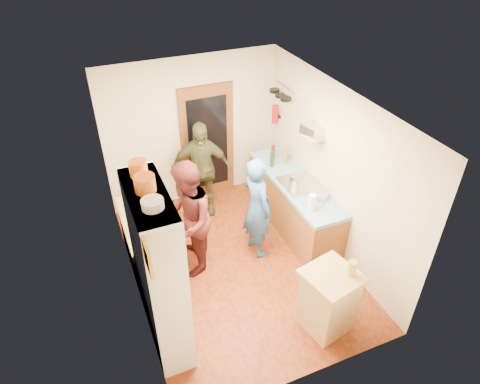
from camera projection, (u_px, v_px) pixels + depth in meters
floor at (238, 265)px, 6.51m from camera, size 3.00×4.00×0.02m
ceiling at (237, 104)px, 5.00m from camera, size 3.00×4.00×0.02m
wall_back at (192, 132)px, 7.27m from camera, size 3.00×0.02×2.60m
wall_front at (315, 303)px, 4.24m from camera, size 3.00×0.02×2.60m
wall_left at (125, 222)px, 5.28m from camera, size 0.02×4.00×2.60m
wall_right at (333, 171)px, 6.24m from camera, size 0.02×4.00×2.60m
door_frame at (208, 143)px, 7.46m from camera, size 0.95×0.06×2.10m
door_glass at (208, 144)px, 7.44m from camera, size 0.70×0.02×1.70m
hutch_body at (159, 272)px, 4.85m from camera, size 0.40×1.20×2.20m
hutch_top_shelf at (147, 195)px, 4.23m from camera, size 0.40×1.14×0.04m
plate_stack at (152, 204)px, 4.00m from camera, size 0.22×0.22×0.09m
orange_pot_a at (145, 184)px, 4.21m from camera, size 0.21×0.21×0.17m
orange_pot_b at (138, 168)px, 4.44m from camera, size 0.19×0.19×0.17m
left_counter_base at (150, 246)px, 6.22m from camera, size 0.60×1.40×0.85m
left_counter_top at (146, 221)px, 5.96m from camera, size 0.64×1.44×0.05m
toaster at (156, 233)px, 5.58m from camera, size 0.25×0.18×0.18m
kettle at (145, 225)px, 5.70m from camera, size 0.22×0.22×0.20m
orange_bowl at (148, 210)px, 6.06m from camera, size 0.21×0.21×0.09m
chopping_board at (140, 200)px, 6.31m from camera, size 0.33×0.27×0.02m
right_counter_base at (293, 206)px, 7.02m from camera, size 0.60×2.20×0.84m
right_counter_top at (295, 183)px, 6.76m from camera, size 0.62×2.22×0.06m
hob at (299, 184)px, 6.65m from camera, size 0.55×0.58×0.04m
pot_on_hob at (297, 179)px, 6.58m from camera, size 0.22×0.22×0.15m
bottle_a at (272, 159)px, 7.03m from camera, size 0.07×0.07×0.27m
bottle_b at (273, 152)px, 7.24m from camera, size 0.08×0.08×0.25m
bottle_c at (285, 154)px, 7.12m from camera, size 0.08×0.08×0.33m
paper_towel at (312, 202)px, 6.07m from camera, size 0.13×0.13×0.25m
mixing_bowl at (319, 196)px, 6.34m from camera, size 0.28×0.28×0.10m
island_base at (328, 302)px, 5.36m from camera, size 0.65×0.65×0.86m
island_top at (332, 276)px, 5.10m from camera, size 0.74×0.74×0.05m
cutting_board at (326, 275)px, 5.10m from camera, size 0.40×0.35×0.02m
oil_jar at (352, 268)px, 5.03m from camera, size 0.12×0.12×0.21m
pan_rail at (284, 87)px, 6.94m from camera, size 0.02×0.65×0.02m
pan_hang_a at (286, 99)px, 6.86m from camera, size 0.18×0.18×0.05m
pan_hang_b at (280, 95)px, 7.02m from camera, size 0.16×0.16×0.05m
pan_hang_c at (274, 91)px, 7.17m from camera, size 0.17×0.17×0.05m
wall_shelf at (311, 135)px, 6.30m from camera, size 0.26×0.42×0.03m
radio at (312, 130)px, 6.25m from camera, size 0.29×0.34×0.15m
ext_bracket at (278, 116)px, 7.42m from camera, size 0.06×0.10×0.04m
fire_extinguisher at (275, 114)px, 7.37m from camera, size 0.11×0.11×0.32m
picture_frame at (148, 258)px, 3.69m from camera, size 0.03×0.25×0.30m
person_hob at (260, 208)px, 6.29m from camera, size 0.47×0.65×1.66m
person_left at (190, 218)px, 6.00m from camera, size 0.90×1.03×1.79m
person_back at (202, 169)px, 7.11m from camera, size 1.09×0.71×1.72m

